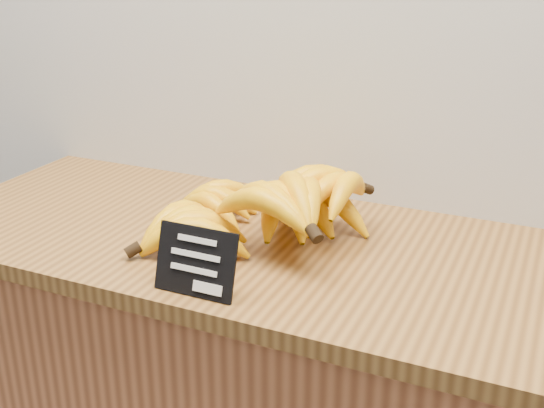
{
  "coord_description": "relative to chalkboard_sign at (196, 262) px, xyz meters",
  "views": [
    {
      "loc": [
        0.46,
        1.75,
        1.43
      ],
      "look_at": [
        0.03,
        2.7,
        1.02
      ],
      "focal_mm": 45.0,
      "sensor_mm": 36.0,
      "label": 1
    }
  ],
  "objects": [
    {
      "name": "banana_pile",
      "position": [
        0.01,
        0.23,
        0.01
      ],
      "size": [
        0.45,
        0.38,
        0.13
      ],
      "color": "#F9B709",
      "rests_on": "counter_top"
    },
    {
      "name": "counter_top",
      "position": [
        0.05,
        0.22,
        -0.07
      ],
      "size": [
        1.37,
        0.54,
        0.03
      ],
      "primitive_type": "cube",
      "color": "brown",
      "rests_on": "counter"
    },
    {
      "name": "chalkboard_sign",
      "position": [
        0.0,
        0.0,
        0.0
      ],
      "size": [
        0.13,
        0.04,
        0.1
      ],
      "primitive_type": "cube",
      "rotation": [
        -0.3,
        0.0,
        0.0
      ],
      "color": "black",
      "rests_on": "counter_top"
    }
  ]
}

